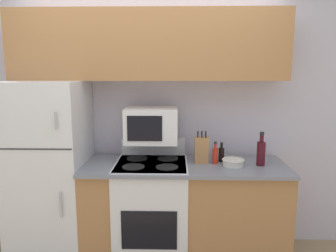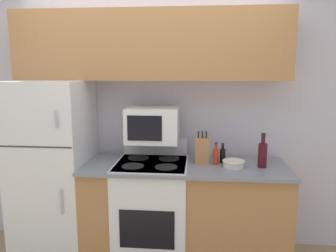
# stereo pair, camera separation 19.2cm
# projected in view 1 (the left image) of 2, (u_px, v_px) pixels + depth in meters

# --- Properties ---
(wall_back) EXTENTS (8.00, 0.05, 2.55)m
(wall_back) POSITION_uv_depth(u_px,v_px,m) (151.00, 119.00, 3.28)
(wall_back) COLOR silver
(wall_back) RESTS_ON ground_plane
(lower_cabinets) EXTENTS (1.81, 0.66, 0.93)m
(lower_cabinets) POSITION_uv_depth(u_px,v_px,m) (184.00, 212.00, 3.02)
(lower_cabinets) COLOR #B27A47
(lower_cabinets) RESTS_ON ground_plane
(refrigerator) EXTENTS (0.66, 0.69, 1.67)m
(refrigerator) POSITION_uv_depth(u_px,v_px,m) (50.00, 172.00, 3.01)
(refrigerator) COLOR white
(refrigerator) RESTS_ON ground_plane
(upper_cabinets) EXTENTS (2.48, 0.36, 0.62)m
(upper_cabinets) POSITION_uv_depth(u_px,v_px,m) (149.00, 46.00, 2.96)
(upper_cabinets) COLOR #B27A47
(upper_cabinets) RESTS_ON refrigerator
(stove) EXTENTS (0.64, 0.64, 1.10)m
(stove) POSITION_uv_depth(u_px,v_px,m) (152.00, 210.00, 3.02)
(stove) COLOR white
(stove) RESTS_ON ground_plane
(microwave) EXTENTS (0.47, 0.36, 0.32)m
(microwave) POSITION_uv_depth(u_px,v_px,m) (152.00, 125.00, 3.00)
(microwave) COLOR white
(microwave) RESTS_ON stove
(knife_block) EXTENTS (0.12, 0.08, 0.30)m
(knife_block) POSITION_uv_depth(u_px,v_px,m) (201.00, 150.00, 2.95)
(knife_block) COLOR #B27A47
(knife_block) RESTS_ON lower_cabinets
(bowl) EXTENTS (0.19, 0.19, 0.06)m
(bowl) POSITION_uv_depth(u_px,v_px,m) (233.00, 162.00, 2.88)
(bowl) COLOR silver
(bowl) RESTS_ON lower_cabinets
(bottle_wine_red) EXTENTS (0.08, 0.08, 0.30)m
(bottle_wine_red) POSITION_uv_depth(u_px,v_px,m) (261.00, 152.00, 2.88)
(bottle_wine_red) COLOR #470F19
(bottle_wine_red) RESTS_ON lower_cabinets
(bottle_hot_sauce) EXTENTS (0.05, 0.05, 0.20)m
(bottle_hot_sauce) POSITION_uv_depth(u_px,v_px,m) (215.00, 155.00, 2.94)
(bottle_hot_sauce) COLOR red
(bottle_hot_sauce) RESTS_ON lower_cabinets
(bottle_soy_sauce) EXTENTS (0.05, 0.05, 0.18)m
(bottle_soy_sauce) POSITION_uv_depth(u_px,v_px,m) (221.00, 154.00, 3.00)
(bottle_soy_sauce) COLOR black
(bottle_soy_sauce) RESTS_ON lower_cabinets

